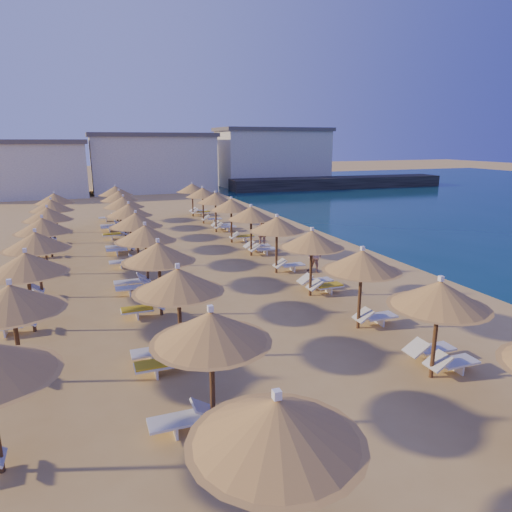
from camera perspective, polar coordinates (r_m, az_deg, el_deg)
name	(u,v)px	position (r m, az deg, el deg)	size (l,w,h in m)	color
ground	(261,317)	(17.28, 0.62, -7.65)	(220.00, 220.00, 0.00)	tan
jetty	(338,183)	(64.22, 10.23, 9.01)	(30.00, 4.00, 1.50)	black
hotel_blocks	(166,162)	(61.46, -11.17, 11.50)	(48.28, 11.04, 8.10)	white
parasol_row_east	(277,225)	(22.34, 2.62, 3.87)	(2.74, 39.71, 2.97)	brown
parasol_row_west	(145,234)	(20.72, -13.67, 2.65)	(2.74, 39.71, 2.97)	brown
parasol_row_inland	(40,233)	(22.50, -25.42, 2.56)	(2.74, 28.62, 2.97)	brown
loungers	(182,274)	(21.72, -9.18, -2.23)	(13.68, 38.47, 0.66)	white
beachgoer_c	(262,234)	(27.57, 0.75, 2.79)	(1.11, 0.46, 1.90)	tan
beachgoer_b	(315,256)	(22.94, 7.34, -0.02)	(0.80, 0.63, 1.65)	tan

